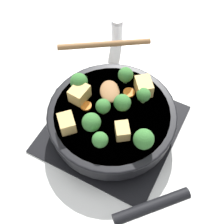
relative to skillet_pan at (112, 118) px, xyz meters
The scene contains 19 objects.
ground_plane 0.06m from the skillet_pan, 132.38° to the right, with size 2.40×2.40×0.00m, color silver.
front_burner_grate 0.04m from the skillet_pan, 132.38° to the right, with size 0.31×0.31×0.03m.
skillet_pan is the anchor object (origin of this frame).
wooden_spoon 0.16m from the skillet_pan, 146.62° to the right, with size 0.25×0.24×0.02m.
tofu_cube_center_large 0.11m from the skillet_pan, 157.85° to the left, with size 0.05×0.04×0.04m, color tan.
tofu_cube_near_handle 0.12m from the skillet_pan, 41.48° to the right, with size 0.04×0.03×0.03m, color tan.
tofu_cube_east_chunk 0.07m from the skillet_pan, 48.38° to the left, with size 0.04×0.03×0.03m, color tan.
tofu_cube_west_chunk 0.10m from the skillet_pan, 91.17° to the right, with size 0.05×0.04×0.04m, color tan.
broccoli_floret_near_spoon 0.12m from the skillet_pan, 65.21° to the left, with size 0.05×0.05×0.05m.
broccoli_floret_center_top 0.08m from the skillet_pan, 19.14° to the right, with size 0.04×0.04×0.05m.
broccoli_floret_east_rim 0.11m from the skillet_pan, behind, with size 0.04×0.04×0.05m.
broccoli_floret_west_rim 0.10m from the skillet_pan, 10.56° to the left, with size 0.04×0.04×0.04m.
broccoli_floret_north_edge 0.05m from the skillet_pan, 66.36° to the right, with size 0.04×0.04×0.04m.
broccoli_floret_south_cluster 0.05m from the skillet_pan, 141.16° to the left, with size 0.04×0.04×0.05m.
broccoli_floret_mid_floret 0.09m from the skillet_pan, 142.87° to the left, with size 0.03×0.03×0.04m.
broccoli_floret_small_inner 0.12m from the skillet_pan, 103.99° to the right, with size 0.04×0.04×0.05m.
carrot_slice_orange_thin 0.07m from the skillet_pan, behind, with size 0.03×0.03×0.01m, color orange.
carrot_slice_near_center 0.07m from the skillet_pan, 78.54° to the right, with size 0.03×0.03×0.01m, color orange.
salt_shaker 0.32m from the skillet_pan, 154.94° to the right, with size 0.04×0.04×0.09m.
Camera 1 is at (0.36, 0.19, 0.69)m, focal length 50.00 mm.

